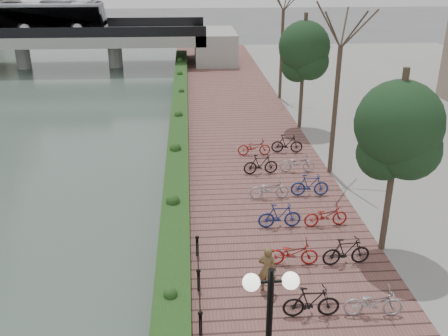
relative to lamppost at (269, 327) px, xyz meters
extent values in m
cube|color=brown|center=(1.39, 16.20, -3.59)|extent=(8.00, 75.00, 0.50)
cube|color=#153B16|center=(-2.01, 18.70, -3.04)|extent=(1.10, 56.00, 0.60)
cylinder|color=black|center=(-1.21, 3.70, -2.99)|extent=(0.10, 0.10, 0.70)
cylinder|color=black|center=(-1.21, 5.70, -2.99)|extent=(0.10, 0.10, 0.70)
cylinder|color=black|center=(-1.21, 7.70, -2.99)|extent=(0.10, 0.10, 0.70)
cylinder|color=black|center=(0.00, 0.00, 1.01)|extent=(0.70, 0.06, 0.06)
sphere|color=white|center=(-0.35, 0.00, 1.01)|extent=(0.32, 0.32, 0.32)
sphere|color=white|center=(0.35, 0.00, 1.01)|extent=(0.32, 0.32, 0.32)
imported|color=brown|center=(0.90, 5.53, -2.54)|extent=(0.68, 0.56, 1.59)
imported|color=black|center=(1.99, 4.29, -2.84)|extent=(0.47, 1.66, 1.00)
imported|color=maroon|center=(1.99, 6.89, -2.89)|extent=(0.60, 1.71, 0.90)
imported|color=navy|center=(1.99, 9.49, -2.84)|extent=(0.47, 1.66, 1.00)
imported|color=#9E9EA2|center=(1.99, 12.09, -2.89)|extent=(0.60, 1.71, 0.90)
imported|color=black|center=(1.99, 14.69, -2.84)|extent=(0.47, 1.66, 1.00)
imported|color=maroon|center=(1.99, 17.29, -2.89)|extent=(0.60, 1.72, 0.90)
imported|color=#9E9EA2|center=(3.79, 4.29, -2.89)|extent=(0.60, 1.71, 0.90)
imported|color=black|center=(3.79, 6.89, -2.84)|extent=(0.47, 1.66, 1.00)
imported|color=maroon|center=(3.79, 9.49, -2.89)|extent=(0.60, 1.71, 0.90)
imported|color=navy|center=(3.79, 12.09, -2.84)|extent=(0.47, 1.66, 1.00)
imported|color=#9E9EA2|center=(3.79, 14.69, -2.89)|extent=(0.60, 1.71, 0.90)
imported|color=black|center=(3.79, 17.29, -2.84)|extent=(0.47, 1.66, 1.00)
cube|color=#9F9F9A|center=(-17.61, 43.70, -0.84)|extent=(36.00, 8.00, 1.00)
cube|color=black|center=(-17.61, 39.80, 0.11)|extent=(36.00, 0.15, 0.90)
cube|color=black|center=(-17.61, 47.60, 0.11)|extent=(36.00, 0.15, 0.90)
cylinder|color=#9F9F9A|center=(-17.61, 43.70, -2.59)|extent=(1.40, 1.40, 2.50)
cylinder|color=#9F9F9A|center=(-8.61, 43.70, -2.59)|extent=(1.40, 1.40, 2.50)
imported|color=silver|center=(-14.62, 43.70, 1.16)|extent=(2.52, 10.77, 3.00)
camera|label=1|loc=(-1.35, -7.24, 6.25)|focal=40.00mm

